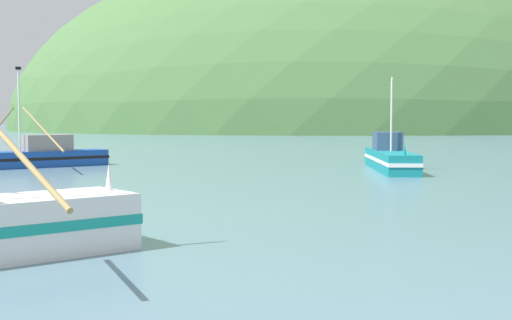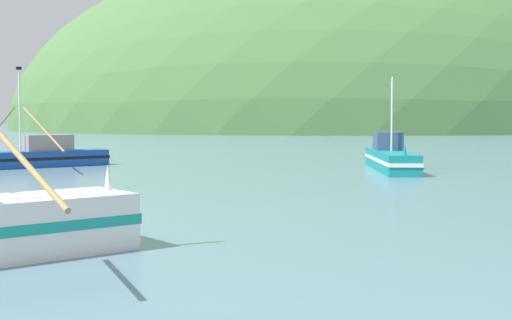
% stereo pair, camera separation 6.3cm
% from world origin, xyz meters
% --- Properties ---
extents(hill_far_center, '(86.47, 69.17, 49.22)m').
position_xyz_m(hill_far_center, '(76.64, 149.86, 0.00)').
color(hill_far_center, '#2D562D').
rests_on(hill_far_center, ground).
extents(hill_far_right, '(87.45, 69.96, 101.06)m').
position_xyz_m(hill_far_right, '(128.02, 242.30, 0.00)').
color(hill_far_right, '#516B38').
rests_on(hill_far_right, ground).
extents(hill_mid_right, '(174.11, 139.29, 93.59)m').
position_xyz_m(hill_mid_right, '(47.96, 183.69, 0.00)').
color(hill_mid_right, '#47703D').
rests_on(hill_mid_right, ground).
extents(hill_far_left, '(128.04, 102.43, 41.06)m').
position_xyz_m(hill_far_left, '(23.38, 214.87, 0.00)').
color(hill_far_left, '#386633').
rests_on(hill_far_left, ground).
extents(fishing_boat_teal, '(3.73, 10.97, 5.79)m').
position_xyz_m(fishing_boat_teal, '(12.74, 39.34, 0.77)').
color(fishing_boat_teal, '#147F84').
rests_on(fishing_boat_teal, ground).
extents(fishing_boat_blue, '(11.24, 13.19, 6.56)m').
position_xyz_m(fishing_boat_blue, '(-10.41, 44.31, 0.71)').
color(fishing_boat_blue, '#19479E').
rests_on(fishing_boat_blue, ground).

